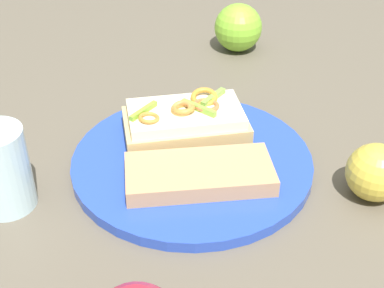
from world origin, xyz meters
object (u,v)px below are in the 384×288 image
(plate, at_px, (192,161))
(drinking_glass, at_px, (1,169))
(apple_2, at_px, (376,172))
(sandwich, at_px, (186,122))
(bread_slice_side, at_px, (199,174))
(apple_1, at_px, (238,28))

(plate, relative_size, drinking_glass, 3.02)
(apple_2, bearing_deg, plate, 118.52)
(sandwich, bearing_deg, apple_2, -35.87)
(plate, distance_m, sandwich, 0.06)
(bread_slice_side, bearing_deg, plate, 93.56)
(apple_1, bearing_deg, plate, -149.51)
(sandwich, bearing_deg, drinking_glass, -159.81)
(apple_2, bearing_deg, drinking_glass, 135.72)
(sandwich, xyz_separation_m, apple_1, (0.28, 0.14, 0.01))
(plate, xyz_separation_m, apple_2, (0.11, -0.19, 0.03))
(apple_1, relative_size, drinking_glass, 0.83)
(plate, relative_size, apple_1, 3.63)
(sandwich, height_order, drinking_glass, drinking_glass)
(apple_1, bearing_deg, drinking_glass, -171.47)
(apple_1, xyz_separation_m, apple_2, (-0.20, -0.37, -0.01))
(bread_slice_side, relative_size, apple_2, 2.52)
(apple_2, relative_size, drinking_glass, 0.68)
(bread_slice_side, height_order, drinking_glass, drinking_glass)
(drinking_glass, bearing_deg, apple_1, 8.53)
(plate, relative_size, sandwich, 1.66)
(bread_slice_side, distance_m, drinking_glass, 0.23)
(sandwich, relative_size, apple_1, 2.19)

